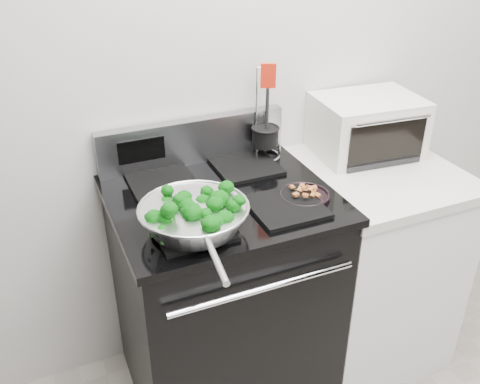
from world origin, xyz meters
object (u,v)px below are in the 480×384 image
toaster_oven (367,126)px  bacon_plate (305,193)px  utensil_holder (265,141)px  gas_range (223,295)px  skillet (194,216)px

toaster_oven → bacon_plate: bearing=-143.1°
toaster_oven → utensil_holder: bearing=176.0°
gas_range → toaster_oven: size_ratio=2.53×
utensil_holder → toaster_oven: bearing=14.9°
bacon_plate → utensil_holder: bearing=87.8°
gas_range → skillet: bearing=-132.4°
skillet → bacon_plate: skillet is taller
gas_range → skillet: gas_range is taller
utensil_holder → toaster_oven: size_ratio=0.88×
bacon_plate → toaster_oven: size_ratio=0.40×
gas_range → toaster_oven: toaster_oven is taller
utensil_holder → bacon_plate: bearing=-68.5°
gas_range → utensil_holder: 0.64m
gas_range → bacon_plate: 0.56m
gas_range → bacon_plate: bearing=-25.8°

